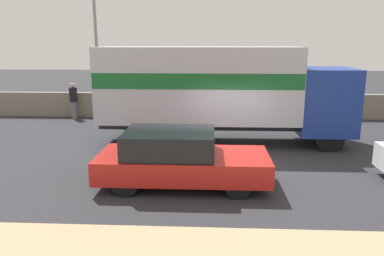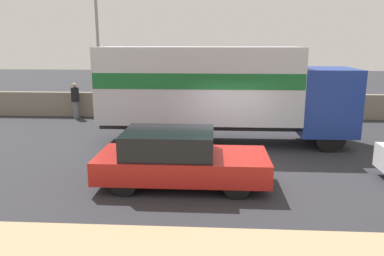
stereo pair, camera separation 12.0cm
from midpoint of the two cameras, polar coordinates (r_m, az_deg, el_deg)
name	(u,v)px [view 2 (the right image)]	position (r m, az deg, el deg)	size (l,w,h in m)	color
ground_plane	(231,169)	(11.29, 6.34, -6.16)	(80.00, 80.00, 0.00)	#2D2D33
stone_wall_backdrop	(225,106)	(18.68, 5.27, 3.42)	(60.00, 0.35, 1.21)	gray
street_lamp	(97,32)	(18.60, -14.04, 13.99)	(0.56, 0.28, 7.17)	gray
box_truck	(218,88)	(13.67, 4.25, 6.04)	(9.09, 2.36, 3.52)	navy
car_hatchback	(178,158)	(9.79, -1.76, -4.61)	(4.43, 1.89, 1.46)	#B21E19
pedestrian	(75,100)	(19.31, -17.17, 4.11)	(0.38, 0.38, 1.74)	slate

